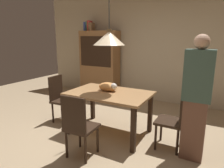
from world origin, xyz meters
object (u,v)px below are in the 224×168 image
Objects in this scene: book_red_tall at (90,26)px; person_standing at (196,99)px; cat_sleeping at (108,87)px; pendant_lamp at (109,38)px; chair_left_side at (60,97)px; hutch_bookcase at (100,65)px; book_brown_thick at (92,27)px; book_green_slim at (88,26)px; dining_table at (109,98)px; chair_near_front at (78,124)px; book_blue_wide at (87,27)px; chair_right_side at (175,117)px.

book_red_tall is 0.16× the size of person_standing.
cat_sleeping is 0.30× the size of pendant_lamp.
hutch_bookcase reaches higher than chair_left_side.
book_brown_thick reaches higher than person_standing.
book_green_slim is 3.95m from person_standing.
cat_sleeping is 0.23× the size of person_standing.
dining_table is 0.20m from cat_sleeping.
chair_near_front is 1.63m from person_standing.
cat_sleeping is 0.21× the size of hutch_bookcase.
pendant_lamp reaches higher than book_blue_wide.
hutch_bookcase is at bearing -0.27° from book_red_tall.
chair_left_side is 2.49m from book_brown_thick.
book_blue_wide is at bearing 180.00° from book_red_tall.
book_brown_thick is (-0.25, 0.00, 1.07)m from hutch_bookcase.
chair_near_front is at bearing -63.47° from hutch_bookcase.
cat_sleeping is at bearing -48.39° from book_red_tall.
chair_near_front and chair_right_side have the same top height.
hutch_bookcase is at bearing 125.87° from dining_table.
dining_table is 0.81× the size of person_standing.
book_brown_thick reaches higher than dining_table.
book_blue_wide reaches higher than chair_left_side.
dining_table is 2.87m from book_brown_thick.
dining_table is 1.14m from chair_left_side.
book_green_slim is (-2.90, 1.95, 1.47)m from chair_right_side.
chair_left_side is 3.88× the size of book_brown_thick.
dining_table is 2.98m from book_blue_wide.
hutch_bookcase is 1.14m from book_red_tall.
pendant_lamp is at bearing 90.18° from chair_near_front.
cat_sleeping is 1.63× the size of book_blue_wide.
chair_right_side is at bearing 0.02° from dining_table.
book_brown_thick reaches higher than chair_near_front.
dining_table is 5.38× the size of book_green_slim.
book_blue_wide is 0.17m from book_brown_thick.
chair_near_front is 3.32× the size of book_red_tall.
book_blue_wide is at bearing 180.00° from book_brown_thick.
chair_near_front is 1.01m from cat_sleeping.
book_red_tall is (-1.72, 1.95, 0.33)m from pendant_lamp.
book_brown_thick is (-1.66, 1.95, 0.30)m from pendant_lamp.
book_blue_wide is at bearing 133.37° from cat_sleeping.
book_red_tall is at bearing 180.00° from book_brown_thick.
chair_near_front reaches higher than dining_table.
book_green_slim is (-1.77, 1.95, 0.32)m from pendant_lamp.
chair_right_side is 3.22m from hutch_bookcase.
chair_near_front is 3.65m from book_green_slim.
book_green_slim is (-0.64, 1.95, 1.47)m from chair_left_side.
book_blue_wide is (-0.70, 1.95, 1.46)m from chair_left_side.
chair_right_side is 1.23m from cat_sleeping.
book_green_slim is at bearing 132.30° from dining_table.
chair_right_side is 0.54× the size of person_standing.
chair_right_side is 3.88× the size of book_blue_wide.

